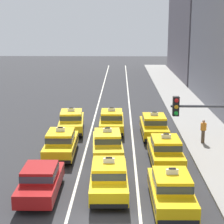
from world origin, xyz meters
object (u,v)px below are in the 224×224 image
object	(u,v)px
taxi_left_third	(71,121)
taxi_center_nearest	(109,177)
pedestrian_by_storefront	(203,131)
taxi_center_third	(112,121)
taxi_center_second	(107,143)
taxi_left_second	(61,143)
taxi_right_second	(165,150)
traffic_light_pole	(216,141)
taxi_right_third	(154,125)
taxi_right_nearest	(171,189)
sedan_left_nearest	(41,180)

from	to	relation	value
taxi_left_third	taxi_center_nearest	distance (m)	11.46
taxi_left_third	pedestrian_by_storefront	world-z (taller)	taxi_left_third
taxi_center_third	taxi_left_third	bearing A→B (deg)	-177.49
taxi_center_nearest	taxi_center_second	size ratio (longest dim) A/B	0.99
taxi_left_third	taxi_center_third	xyz separation A→B (m)	(3.11, 0.14, 0.00)
taxi_left_second	taxi_right_second	bearing A→B (deg)	-11.36
taxi_right_second	taxi_center_nearest	bearing A→B (deg)	-128.02
traffic_light_pole	taxi_center_nearest	bearing A→B (deg)	143.06
taxi_center_second	traffic_light_pole	distance (m)	10.23
taxi_right_third	pedestrian_by_storefront	xyz separation A→B (m)	(3.25, -1.84, 0.10)
pedestrian_by_storefront	taxi_right_third	bearing A→B (deg)	150.41
pedestrian_by_storefront	traffic_light_pole	xyz separation A→B (m)	(-1.94, -11.20, 2.85)
taxi_center_third	taxi_right_nearest	size ratio (longest dim) A/B	1.00
taxi_center_second	taxi_right_third	world-z (taller)	same
taxi_center_nearest	taxi_center_third	size ratio (longest dim) A/B	1.01
taxi_left_second	sedan_left_nearest	bearing A→B (deg)	-91.14
taxi_right_second	taxi_right_third	size ratio (longest dim) A/B	1.00
traffic_light_pole	taxi_left_second	bearing A→B (deg)	130.88
taxi_left_third	taxi_center_third	distance (m)	3.11
taxi_left_third	taxi_center_second	xyz separation A→B (m)	(2.97, -5.61, 0.00)
taxi_center_second	sedan_left_nearest	bearing A→B (deg)	-117.86
taxi_left_third	taxi_center_third	bearing A→B (deg)	2.51
pedestrian_by_storefront	taxi_left_second	bearing A→B (deg)	-165.28
taxi_left_second	traffic_light_pole	world-z (taller)	traffic_light_pole
sedan_left_nearest	taxi_right_second	distance (m)	7.99
taxi_center_third	taxi_center_nearest	bearing A→B (deg)	-89.35
taxi_left_third	taxi_center_nearest	world-z (taller)	same
taxi_center_third	taxi_right_second	world-z (taller)	same
taxi_center_third	taxi_right_second	size ratio (longest dim) A/B	1.00
sedan_left_nearest	taxi_center_second	xyz separation A→B (m)	(3.06, 5.79, 0.03)
taxi_right_nearest	taxi_right_third	distance (m)	11.15
taxi_left_second	taxi_right_nearest	bearing A→B (deg)	-48.13
taxi_right_nearest	taxi_center_second	bearing A→B (deg)	115.11
traffic_light_pole	taxi_right_nearest	bearing A→B (deg)	127.07
taxi_center_nearest	pedestrian_by_storefront	xyz separation A→B (m)	(6.27, 7.94, 0.10)
traffic_light_pole	pedestrian_by_storefront	bearing A→B (deg)	80.19
taxi_center_nearest	taxi_left_third	bearing A→B (deg)	106.38
sedan_left_nearest	traffic_light_pole	xyz separation A→B (m)	(7.66, -2.86, 2.97)
taxi_left_second	taxi_left_third	distance (m)	5.55
sedan_left_nearest	pedestrian_by_storefront	bearing A→B (deg)	40.99
taxi_left_third	taxi_right_second	world-z (taller)	same
taxi_left_second	taxi_right_second	size ratio (longest dim) A/B	1.00
sedan_left_nearest	taxi_center_third	xyz separation A→B (m)	(3.20, 11.53, 0.03)
taxi_center_nearest	traffic_light_pole	bearing A→B (deg)	-36.94
taxi_center_nearest	taxi_left_second	bearing A→B (deg)	120.46
taxi_right_second	taxi_right_nearest	bearing A→B (deg)	-93.58
taxi_center_second	taxi_right_second	distance (m)	3.72
taxi_right_second	pedestrian_by_storefront	distance (m)	4.85
sedan_left_nearest	taxi_right_nearest	xyz separation A→B (m)	(6.23, -0.97, 0.03)
taxi_right_nearest	pedestrian_by_storefront	distance (m)	9.90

